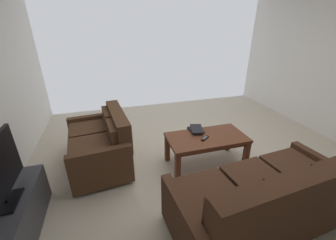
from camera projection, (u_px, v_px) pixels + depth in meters
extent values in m
cube|color=beige|center=(202.00, 162.00, 3.32)|extent=(5.35, 5.47, 0.01)
cylinder|color=black|center=(281.00, 181.00, 2.88)|extent=(0.05, 0.05, 0.06)
cylinder|color=black|center=(178.00, 214.00, 2.38)|extent=(0.05, 0.05, 0.06)
cylinder|color=black|center=(335.00, 223.00, 2.27)|extent=(0.05, 0.05, 0.06)
cube|color=#472B1C|center=(259.00, 204.00, 2.24)|extent=(1.75, 0.98, 0.37)
cube|color=#472B1C|center=(301.00, 172.00, 2.34)|extent=(0.58, 0.78, 0.10)
cube|color=#472B1C|center=(261.00, 185.00, 2.15)|extent=(0.58, 0.78, 0.10)
cube|color=#472B1C|center=(214.00, 200.00, 1.97)|extent=(0.58, 0.78, 0.10)
cube|color=#472B1C|center=(298.00, 201.00, 1.77)|extent=(1.69, 0.32, 0.50)
cube|color=#472B1C|center=(330.00, 176.00, 2.05)|extent=(0.51, 0.16, 0.36)
cube|color=#472B1C|center=(287.00, 192.00, 1.86)|extent=(0.51, 0.16, 0.36)
cube|color=#472B1C|center=(234.00, 210.00, 1.68)|extent=(0.51, 0.16, 0.36)
cube|color=#472B1C|center=(319.00, 178.00, 2.50)|extent=(0.17, 0.84, 0.53)
cube|color=#472B1C|center=(182.00, 226.00, 1.91)|extent=(0.17, 0.84, 0.53)
cylinder|color=black|center=(77.00, 153.00, 3.49)|extent=(0.05, 0.05, 0.06)
cylinder|color=black|center=(78.00, 188.00, 2.76)|extent=(0.05, 0.05, 0.06)
cylinder|color=black|center=(117.00, 145.00, 3.72)|extent=(0.05, 0.05, 0.06)
cylinder|color=black|center=(128.00, 175.00, 2.98)|extent=(0.05, 0.05, 0.06)
cube|color=#4C301E|center=(98.00, 151.00, 3.14)|extent=(0.88, 1.11, 0.39)
cube|color=#4C301E|center=(93.00, 129.00, 3.25)|extent=(0.73, 0.55, 0.10)
cube|color=#4C301E|center=(96.00, 145.00, 2.82)|extent=(0.73, 0.55, 0.10)
cube|color=#4C301E|center=(118.00, 125.00, 3.11)|extent=(0.29, 1.05, 0.43)
cube|color=#4C301E|center=(108.00, 120.00, 3.29)|extent=(0.17, 0.48, 0.30)
cube|color=#4C301E|center=(114.00, 134.00, 2.85)|extent=(0.17, 0.48, 0.30)
cube|color=#4C301E|center=(94.00, 130.00, 3.59)|extent=(0.78, 0.18, 0.55)
cube|color=#4C301E|center=(102.00, 169.00, 2.64)|extent=(0.78, 0.18, 0.55)
cube|color=brown|center=(207.00, 138.00, 3.10)|extent=(1.15, 0.59, 0.04)
cube|color=brown|center=(207.00, 140.00, 3.12)|extent=(1.06, 0.54, 0.05)
cube|color=brown|center=(228.00, 139.00, 3.56)|extent=(0.07, 0.07, 0.43)
cube|color=brown|center=(167.00, 148.00, 3.29)|extent=(0.07, 0.07, 0.43)
cube|color=brown|center=(246.00, 155.00, 3.12)|extent=(0.07, 0.07, 0.43)
cube|color=brown|center=(178.00, 167.00, 2.85)|extent=(0.07, 0.07, 0.43)
cube|color=#38383D|center=(15.00, 220.00, 2.07)|extent=(0.37, 1.14, 0.46)
cube|color=black|center=(3.00, 223.00, 2.04)|extent=(0.02, 0.97, 0.27)
cube|color=black|center=(8.00, 232.00, 1.95)|extent=(0.20, 0.24, 0.06)
cube|color=black|center=(7.00, 202.00, 1.97)|extent=(0.20, 0.32, 0.02)
cube|color=black|center=(6.00, 199.00, 1.95)|extent=(0.04, 0.06, 0.06)
cube|color=black|center=(196.00, 130.00, 3.24)|extent=(0.20, 0.27, 0.03)
cube|color=black|center=(197.00, 129.00, 3.23)|extent=(0.25, 0.33, 0.02)
cube|color=black|center=(205.00, 138.00, 3.03)|extent=(0.15, 0.13, 0.02)
cube|color=#59595B|center=(205.00, 138.00, 3.02)|extent=(0.11, 0.09, 0.00)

